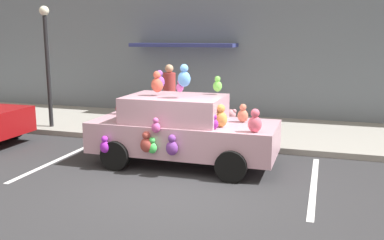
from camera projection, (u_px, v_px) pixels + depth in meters
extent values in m
plane|color=#2D2D30|center=(177.00, 188.00, 8.08)|extent=(60.00, 60.00, 0.00)
cube|color=gray|center=(232.00, 130.00, 12.74)|extent=(24.00, 4.00, 0.15)
cube|color=slate|center=(248.00, 25.00, 14.14)|extent=(24.00, 0.30, 6.40)
cube|color=navy|center=(184.00, 45.00, 14.37)|extent=(3.60, 1.10, 0.12)
cube|color=silver|center=(314.00, 184.00, 8.27)|extent=(0.12, 3.60, 0.01)
cube|color=silver|center=(60.00, 159.00, 9.98)|extent=(0.12, 3.60, 0.01)
cube|color=#CA97A9|center=(184.00, 136.00, 9.49)|extent=(4.11, 1.70, 0.68)
cube|color=#CA97A9|center=(175.00, 108.00, 9.43)|extent=(2.14, 1.50, 0.56)
cylinder|color=black|center=(247.00, 145.00, 9.97)|extent=(0.64, 0.22, 0.64)
cylinder|color=black|center=(231.00, 166.00, 8.37)|extent=(0.64, 0.22, 0.64)
cylinder|color=black|center=(147.00, 138.00, 10.72)|extent=(0.64, 0.22, 0.64)
cylinder|color=black|center=(115.00, 155.00, 9.13)|extent=(0.64, 0.22, 0.64)
ellipsoid|color=#5E9BE4|center=(184.00, 79.00, 8.94)|extent=(0.28, 0.23, 0.33)
sphere|color=#5E9BE4|center=(184.00, 68.00, 8.89)|extent=(0.18, 0.18, 0.18)
ellipsoid|color=purple|center=(214.00, 124.00, 8.60)|extent=(0.18, 0.15, 0.21)
sphere|color=purple|center=(214.00, 117.00, 8.57)|extent=(0.11, 0.11, 0.11)
ellipsoid|color=#C26D53|center=(243.00, 116.00, 9.30)|extent=(0.24, 0.19, 0.28)
sphere|color=#C26D53|center=(243.00, 107.00, 9.26)|extent=(0.15, 0.15, 0.15)
ellipsoid|color=orange|center=(132.00, 108.00, 10.23)|extent=(0.26, 0.21, 0.30)
sphere|color=orange|center=(132.00, 100.00, 10.18)|extent=(0.16, 0.16, 0.16)
ellipsoid|color=#723591|center=(172.00, 148.00, 8.58)|extent=(0.25, 0.21, 0.30)
sphere|color=#723591|center=(172.00, 138.00, 8.54)|extent=(0.16, 0.16, 0.16)
ellipsoid|color=orange|center=(132.00, 111.00, 9.98)|extent=(0.23, 0.19, 0.27)
sphere|color=orange|center=(132.00, 103.00, 9.95)|extent=(0.14, 0.14, 0.14)
ellipsoid|color=#7DED56|center=(217.00, 86.00, 9.57)|extent=(0.20, 0.17, 0.24)
sphere|color=#7DED56|center=(218.00, 79.00, 9.54)|extent=(0.13, 0.13, 0.13)
ellipsoid|color=purple|center=(159.00, 82.00, 9.38)|extent=(0.24, 0.19, 0.28)
sphere|color=purple|center=(159.00, 73.00, 9.34)|extent=(0.15, 0.15, 0.15)
ellipsoid|color=#D1519C|center=(156.00, 128.00, 8.63)|extent=(0.19, 0.15, 0.22)
sphere|color=#D1519C|center=(156.00, 120.00, 8.60)|extent=(0.12, 0.12, 0.12)
ellipsoid|color=#21B5CF|center=(124.00, 113.00, 9.83)|extent=(0.17, 0.14, 0.20)
sphere|color=#21B5CF|center=(124.00, 108.00, 9.80)|extent=(0.11, 0.11, 0.11)
ellipsoid|color=#E95B72|center=(255.00, 124.00, 8.31)|extent=(0.27, 0.22, 0.32)
sphere|color=#E95B72|center=(255.00, 113.00, 8.27)|extent=(0.17, 0.17, 0.17)
ellipsoid|color=gold|center=(221.00, 119.00, 8.80)|extent=(0.28, 0.23, 0.33)
sphere|color=gold|center=(221.00, 109.00, 8.75)|extent=(0.18, 0.18, 0.18)
ellipsoid|color=#49D459|center=(152.00, 148.00, 8.74)|extent=(0.20, 0.16, 0.24)
sphere|color=#49D459|center=(152.00, 140.00, 8.70)|extent=(0.13, 0.13, 0.13)
ellipsoid|color=red|center=(133.00, 113.00, 9.60)|extent=(0.25, 0.20, 0.30)
sphere|color=red|center=(132.00, 104.00, 9.56)|extent=(0.16, 0.16, 0.16)
ellipsoid|color=maroon|center=(120.00, 109.00, 10.26)|extent=(0.22, 0.18, 0.27)
sphere|color=maroon|center=(120.00, 101.00, 10.23)|extent=(0.14, 0.14, 0.14)
ellipsoid|color=#9F3C34|center=(146.00, 145.00, 8.74)|extent=(0.26, 0.21, 0.31)
sphere|color=#9F3C34|center=(146.00, 135.00, 8.70)|extent=(0.16, 0.16, 0.16)
ellipsoid|color=#D15541|center=(157.00, 85.00, 9.36)|extent=(0.27, 0.22, 0.32)
sphere|color=#D15541|center=(157.00, 75.00, 9.32)|extent=(0.17, 0.17, 0.17)
ellipsoid|color=green|center=(153.00, 112.00, 9.93)|extent=(0.19, 0.15, 0.22)
sphere|color=green|center=(153.00, 106.00, 9.90)|extent=(0.12, 0.12, 0.12)
ellipsoid|color=purple|center=(105.00, 147.00, 9.07)|extent=(0.22, 0.18, 0.26)
sphere|color=purple|center=(105.00, 139.00, 9.03)|extent=(0.14, 0.14, 0.14)
ellipsoid|color=#DE5CB4|center=(180.00, 88.00, 9.12)|extent=(0.16, 0.13, 0.19)
sphere|color=#DE5CB4|center=(180.00, 81.00, 9.09)|extent=(0.10, 0.10, 0.10)
cylinder|color=black|center=(12.00, 127.00, 11.91)|extent=(0.64, 0.22, 0.64)
ellipsoid|color=pink|center=(230.00, 128.00, 11.51)|extent=(0.40, 0.34, 0.50)
sphere|color=pink|center=(231.00, 115.00, 11.44)|extent=(0.29, 0.29, 0.29)
sphere|color=pink|center=(227.00, 111.00, 11.45)|extent=(0.12, 0.12, 0.12)
sphere|color=pink|center=(234.00, 111.00, 11.39)|extent=(0.12, 0.12, 0.12)
cylinder|color=black|center=(48.00, 72.00, 12.57)|extent=(0.12, 0.12, 3.28)
sphere|color=#EAEACC|center=(44.00, 11.00, 12.22)|extent=(0.28, 0.28, 0.28)
cylinder|color=#A93736|center=(170.00, 102.00, 12.06)|extent=(0.35, 0.35, 1.68)
sphere|color=tan|center=(169.00, 69.00, 11.87)|extent=(0.24, 0.24, 0.24)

